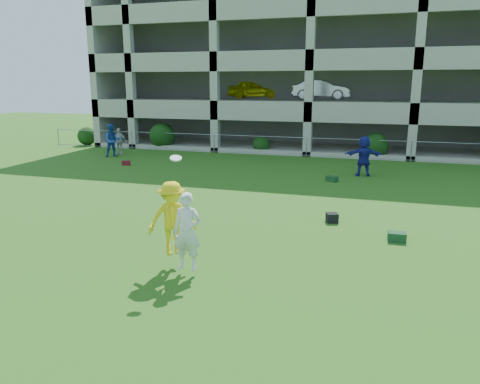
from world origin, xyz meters
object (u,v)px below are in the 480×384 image
(crate_d, at_px, (332,218))
(parking_garage, at_px, (328,61))
(bystander_b, at_px, (119,141))
(bystander_d, at_px, (364,156))
(frisbee_contest, at_px, (176,222))
(bystander_a, at_px, (112,141))

(crate_d, bearing_deg, parking_garage, 98.00)
(bystander_b, bearing_deg, bystander_d, -20.20)
(frisbee_contest, bearing_deg, crate_d, 58.50)
(bystander_a, xyz_separation_m, crate_d, (14.36, -9.93, -0.84))
(crate_d, relative_size, frisbee_contest, 0.13)
(bystander_a, relative_size, bystander_d, 1.03)
(bystander_a, height_order, bystander_d, bystander_a)
(bystander_a, xyz_separation_m, frisbee_contest, (11.25, -15.00, 0.20))
(frisbee_contest, height_order, parking_garage, parking_garage)
(bystander_b, height_order, frisbee_contest, frisbee_contest)
(bystander_d, xyz_separation_m, frisbee_contest, (-3.63, -13.38, 0.22))
(parking_garage, bearing_deg, frisbee_contest, -89.98)
(crate_d, height_order, frisbee_contest, frisbee_contest)
(bystander_b, relative_size, bystander_d, 0.85)
(bystander_b, relative_size, parking_garage, 0.05)
(bystander_b, height_order, crate_d, bystander_b)
(bystander_b, xyz_separation_m, bystander_d, (15.06, -2.65, 0.15))
(bystander_d, xyz_separation_m, crate_d, (-0.52, -8.32, -0.82))
(crate_d, xyz_separation_m, parking_garage, (-3.12, 22.19, 5.86))
(bystander_a, relative_size, parking_garage, 0.07)
(bystander_d, bearing_deg, parking_garage, -86.43)
(bystander_a, bearing_deg, parking_garage, 8.77)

